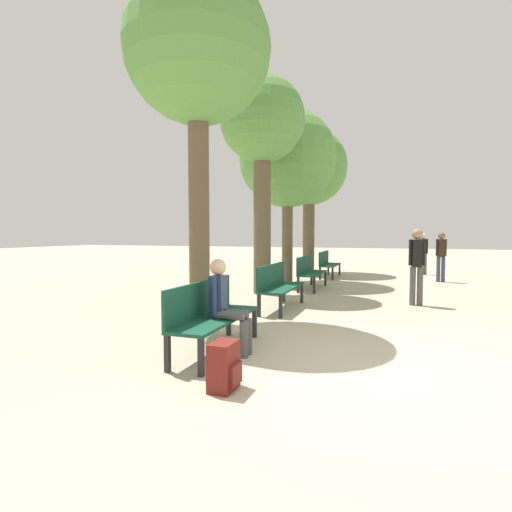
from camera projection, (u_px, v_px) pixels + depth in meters
ground_plane at (365, 369)px, 4.66m from camera, size 80.00×80.00×0.00m
bench_row_0 at (210, 311)px, 5.31m from camera, size 0.52×1.85×0.94m
bench_row_1 at (278, 283)px, 8.34m from camera, size 0.52×1.85×0.94m
bench_row_2 at (309, 270)px, 11.36m from camera, size 0.52×1.85×0.94m
bench_row_3 at (328, 262)px, 14.39m from camera, size 0.52×1.85×0.94m
tree_row_0 at (198, 54)px, 6.96m from camera, size 2.58×2.58×6.08m
tree_row_1 at (262, 126)px, 10.33m from camera, size 2.22×2.22×5.65m
tree_row_2 at (288, 160)px, 12.78m from camera, size 3.12×3.12×5.55m
tree_row_3 at (309, 169)px, 15.90m from camera, size 3.03×3.03×5.75m
person_seated at (226, 303)px, 5.20m from camera, size 0.56×0.32×1.25m
backpack at (224, 366)px, 4.02m from camera, size 0.27×0.35×0.49m
pedestrian_near at (417, 262)px, 8.73m from camera, size 0.34×0.25×1.69m
pedestrian_mid at (441, 253)px, 12.99m from camera, size 0.33×0.25×1.63m
pedestrian_far at (423, 251)px, 15.34m from camera, size 0.32×0.28×1.59m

